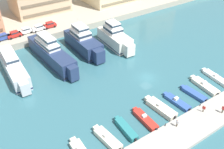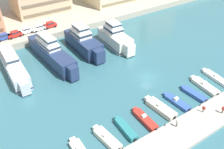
{
  "view_description": "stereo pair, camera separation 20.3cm",
  "coord_description": "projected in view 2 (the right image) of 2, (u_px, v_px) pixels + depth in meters",
  "views": [
    {
      "loc": [
        -34.1,
        -35.47,
        35.47
      ],
      "look_at": [
        -8.16,
        2.87,
        2.5
      ],
      "focal_mm": 40.0,
      "sensor_mm": 36.0,
      "label": 1
    },
    {
      "loc": [
        -33.94,
        -35.58,
        35.47
      ],
      "look_at": [
        -8.16,
        2.87,
        2.5
      ],
      "focal_mm": 40.0,
      "sensor_mm": 36.0,
      "label": 2
    }
  ],
  "objects": [
    {
      "name": "pedestrian_near_edge",
      "position": [
        223.0,
        109.0,
        48.63
      ],
      "size": [
        0.27,
        0.69,
        1.77
      ],
      "color": "#7A6B56",
      "rests_on": "pier_dock"
    },
    {
      "name": "pedestrian_mid_deck",
      "position": [
        204.0,
        108.0,
        48.91
      ],
      "size": [
        0.37,
        0.59,
        1.63
      ],
      "color": "#7A6B56",
      "rests_on": "pier_dock"
    },
    {
      "name": "pier_dock",
      "position": [
        204.0,
        120.0,
        48.26
      ],
      "size": [
        120.0,
        6.17,
        0.71
      ],
      "primitive_type": "cube",
      "color": "#A8A399",
      "rests_on": "ground"
    },
    {
      "name": "yacht_navy_center_left",
      "position": [
        84.0,
        42.0,
        69.16
      ],
      "size": [
        5.03,
        17.29,
        9.01
      ],
      "color": "navy",
      "rests_on": "ground"
    },
    {
      "name": "car_blue_far_left",
      "position": [
        3.0,
        37.0,
        71.26
      ],
      "size": [
        4.24,
        2.23,
        1.8
      ],
      "color": "#28428E",
      "rests_on": "quay_promenade"
    },
    {
      "name": "yacht_navy_mid_left",
      "position": [
        51.0,
        53.0,
        64.38
      ],
      "size": [
        5.62,
        22.44,
        8.84
      ],
      "color": "navy",
      "rests_on": "ground"
    },
    {
      "name": "motorboat_white_far_right",
      "position": [
        217.0,
        78.0,
        59.21
      ],
      "size": [
        2.42,
        8.61,
        1.18
      ],
      "color": "white",
      "rests_on": "ground"
    },
    {
      "name": "bollard_west_mid",
      "position": [
        165.0,
        125.0,
        46.26
      ],
      "size": [
        0.2,
        0.2,
        0.61
      ],
      "color": "#2D2D33",
      "rests_on": "pier_dock"
    },
    {
      "name": "ground_plane",
      "position": [
        147.0,
        78.0,
        60.04
      ],
      "size": [
        400.0,
        400.0,
        0.0
      ],
      "primitive_type": "plane",
      "color": "#336670"
    },
    {
      "name": "motorboat_blue_mid_right",
      "position": [
        194.0,
        94.0,
        54.48
      ],
      "size": [
        2.07,
        6.75,
        0.86
      ],
      "color": "#33569E",
      "rests_on": "ground"
    },
    {
      "name": "car_white_center_left",
      "position": [
        39.0,
        28.0,
        76.18
      ],
      "size": [
        4.23,
        2.21,
        1.8
      ],
      "color": "white",
      "rests_on": "quay_promenade"
    },
    {
      "name": "car_white_mid_left",
      "position": [
        26.0,
        30.0,
        74.6
      ],
      "size": [
        4.19,
        2.1,
        1.8
      ],
      "color": "white",
      "rests_on": "quay_promenade"
    },
    {
      "name": "motorboat_blue_center_right",
      "position": [
        177.0,
        102.0,
        52.39
      ],
      "size": [
        2.07,
        7.03,
        1.32
      ],
      "color": "#33569E",
      "rests_on": "ground"
    },
    {
      "name": "car_red_left",
      "position": [
        15.0,
        34.0,
        72.59
      ],
      "size": [
        4.22,
        2.18,
        1.8
      ],
      "color": "red",
      "rests_on": "quay_promenade"
    },
    {
      "name": "bollard_east_mid",
      "position": [
        200.0,
        105.0,
        50.67
      ],
      "size": [
        0.2,
        0.2,
        0.61
      ],
      "color": "#2D2D33",
      "rests_on": "pier_dock"
    },
    {
      "name": "motorboat_cream_right",
      "position": [
        205.0,
        86.0,
        56.74
      ],
      "size": [
        2.64,
        8.03,
        1.41
      ],
      "color": "beige",
      "rests_on": "ground"
    },
    {
      "name": "yacht_silver_left",
      "position": [
        13.0,
        66.0,
        60.52
      ],
      "size": [
        4.29,
        20.85,
        6.9
      ],
      "color": "silver",
      "rests_on": "ground"
    },
    {
      "name": "motorboat_red_center_left",
      "position": [
        145.0,
        119.0,
        48.16
      ],
      "size": [
        1.82,
        7.0,
        1.36
      ],
      "color": "red",
      "rests_on": "ground"
    },
    {
      "name": "pedestrian_far_side",
      "position": [
        177.0,
        123.0,
        45.78
      ],
      "size": [
        0.25,
        0.65,
        1.67
      ],
      "color": "#7A6B56",
      "rests_on": "pier_dock"
    },
    {
      "name": "motorboat_cream_left",
      "position": [
        107.0,
        139.0,
        44.24
      ],
      "size": [
        2.57,
        7.11,
        1.51
      ],
      "color": "beige",
      "rests_on": "ground"
    },
    {
      "name": "motorboat_cream_center",
      "position": [
        160.0,
        108.0,
        50.65
      ],
      "size": [
        2.73,
        7.98,
        1.59
      ],
      "color": "beige",
      "rests_on": "ground"
    },
    {
      "name": "car_red_center",
      "position": [
        50.0,
        25.0,
        77.97
      ],
      "size": [
        4.11,
        1.94,
        1.8
      ],
      "color": "red",
      "rests_on": "quay_promenade"
    },
    {
      "name": "yacht_ivory_center",
      "position": [
        115.0,
        38.0,
        71.68
      ],
      "size": [
        5.29,
        15.54,
        8.7
      ],
      "color": "silver",
      "rests_on": "ground"
    },
    {
      "name": "motorboat_teal_mid_left",
      "position": [
        125.0,
        129.0,
        46.11
      ],
      "size": [
        1.81,
        6.71,
        1.06
      ],
      "color": "teal",
      "rests_on": "ground"
    },
    {
      "name": "bollard_west",
      "position": [
        123.0,
        149.0,
        41.84
      ],
      "size": [
        0.2,
        0.2,
        0.61
      ],
      "color": "#2D2D33",
      "rests_on": "pier_dock"
    }
  ]
}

